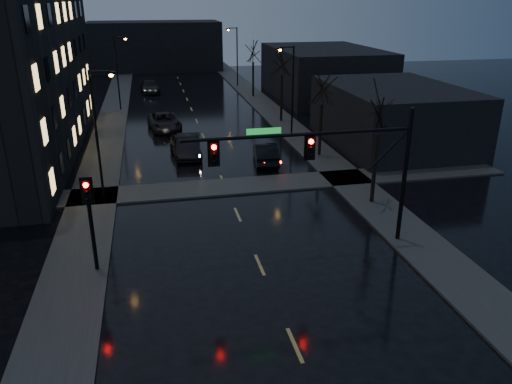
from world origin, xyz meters
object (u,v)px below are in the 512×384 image
lead_car (266,153)px  oncoming_car_a (185,146)px  oncoming_car_b (188,146)px  oncoming_car_c (164,121)px  oncoming_car_d (150,86)px

lead_car → oncoming_car_a: bearing=-18.9°
lead_car → oncoming_car_b: bearing=-20.1°
oncoming_car_a → lead_car: 6.59m
oncoming_car_a → oncoming_car_c: bearing=92.8°
oncoming_car_a → lead_car: size_ratio=1.04×
oncoming_car_b → lead_car: size_ratio=1.05×
oncoming_car_b → lead_car: oncoming_car_b is taller
oncoming_car_a → oncoming_car_b: (0.27, 0.01, -0.02)m
oncoming_car_b → oncoming_car_c: bearing=106.2°
oncoming_car_b → oncoming_car_c: (-1.54, 8.99, -0.03)m
oncoming_car_a → lead_car: bearing=-32.1°
oncoming_car_a → oncoming_car_c: size_ratio=0.86×
oncoming_car_c → oncoming_car_d: oncoming_car_d is taller
oncoming_car_c → lead_car: (7.15, -11.96, -0.01)m
oncoming_car_c → lead_car: bearing=-65.6°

